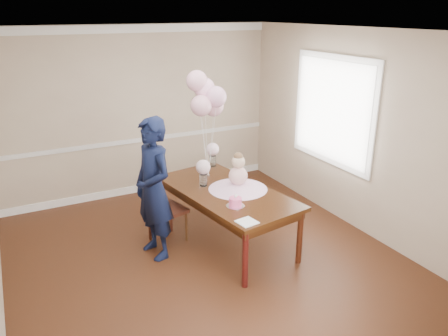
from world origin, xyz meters
TOP-DOWN VIEW (x-y plane):
  - floor at (0.00, 0.00)m, footprint 4.50×5.00m
  - ceiling at (0.00, 0.00)m, footprint 4.50×5.00m
  - wall_back at (0.00, 2.50)m, footprint 4.50×0.02m
  - wall_front at (0.00, -2.50)m, footprint 4.50×0.02m
  - wall_right at (2.25, 0.00)m, footprint 0.02×5.00m
  - chair_rail_trim at (0.00, 2.49)m, footprint 4.50×0.02m
  - crown_molding at (0.00, 2.49)m, footprint 4.50×0.02m
  - baseboard_trim at (0.00, 2.49)m, footprint 4.50×0.02m
  - window_frame at (2.23, 0.50)m, footprint 0.02×1.66m
  - window_blinds at (2.21, 0.50)m, footprint 0.01×1.50m
  - dining_table_top at (0.42, 0.31)m, footprint 1.29×2.12m
  - table_apron at (0.42, 0.31)m, footprint 1.17×2.00m
  - table_leg_fl at (0.15, -0.65)m, footprint 0.08×0.08m
  - table_leg_fr at (0.98, -0.53)m, footprint 0.08×0.08m
  - table_leg_bl at (-0.13, 1.15)m, footprint 0.08×0.08m
  - table_leg_br at (0.70, 1.28)m, footprint 0.08×0.08m
  - baby_skirt at (0.58, 0.29)m, footprint 0.86×0.86m
  - baby_torso at (0.58, 0.29)m, footprint 0.24×0.24m
  - baby_head at (0.58, 0.29)m, footprint 0.17×0.17m
  - baby_hair at (0.58, 0.29)m, footprint 0.12×0.12m
  - cake_platter at (0.29, -0.16)m, footprint 0.25×0.25m
  - birthday_cake at (0.29, -0.16)m, footprint 0.17×0.17m
  - cake_flower_a at (0.29, -0.16)m, footprint 0.03×0.03m
  - cake_flower_b at (0.32, -0.14)m, footprint 0.03×0.03m
  - rose_vase_near at (0.23, 0.58)m, footprint 0.11×0.11m
  - roses_near at (0.23, 0.58)m, footprint 0.19×0.19m
  - rose_vase_far at (0.67, 1.20)m, footprint 0.11×0.11m
  - roses_far at (0.67, 1.20)m, footprint 0.19×0.19m
  - napkin at (0.21, -0.58)m, footprint 0.23×0.23m
  - balloon_weight at (0.44, 0.87)m, footprint 0.05×0.05m
  - balloon_a at (0.34, 0.85)m, footprint 0.28×0.28m
  - balloon_b at (0.54, 0.83)m, footprint 0.28×0.28m
  - balloon_c at (0.44, 0.97)m, footprint 0.28×0.28m
  - balloon_d at (0.34, 0.97)m, footprint 0.28×0.28m
  - balloon_e at (0.57, 0.97)m, footprint 0.28×0.28m
  - balloon_ribbon_a at (0.39, 0.86)m, footprint 0.09×0.02m
  - balloon_ribbon_b at (0.49, 0.85)m, footprint 0.11×0.04m
  - balloon_ribbon_c at (0.44, 0.92)m, footprint 0.01×0.10m
  - balloon_ribbon_d at (0.39, 0.92)m, footprint 0.10×0.09m
  - balloon_ribbon_e at (0.50, 0.92)m, footprint 0.13×0.09m
  - dining_chair_seat at (-0.23, 0.72)m, footprint 0.52×0.52m
  - chair_leg_fl at (-0.36, 0.51)m, footprint 0.05×0.05m
  - chair_leg_fr at (-0.02, 0.60)m, footprint 0.05×0.05m
  - chair_leg_bl at (-0.44, 0.85)m, footprint 0.05×0.05m
  - chair_leg_br at (-0.11, 0.94)m, footprint 0.05×0.05m
  - chair_back_post_l at (-0.38, 0.51)m, footprint 0.05×0.05m
  - chair_back_post_r at (-0.46, 0.84)m, footprint 0.05×0.05m
  - chair_slat_low at (-0.42, 0.68)m, footprint 0.12×0.38m
  - chair_slat_mid at (-0.42, 0.68)m, footprint 0.12×0.38m
  - chair_slat_top at (-0.42, 0.68)m, footprint 0.12×0.38m
  - woman at (-0.48, 0.46)m, footprint 0.54×0.71m

SIDE VIEW (x-z plane):
  - floor at x=0.00m, z-range 0.00..0.00m
  - baseboard_trim at x=0.00m, z-range 0.00..0.12m
  - chair_leg_fl at x=-0.36m, z-range 0.00..0.41m
  - chair_leg_fr at x=-0.02m, z-range 0.00..0.41m
  - chair_leg_bl at x=-0.44m, z-range 0.00..0.41m
  - chair_leg_br at x=-0.11m, z-range 0.00..0.41m
  - table_leg_fl at x=0.15m, z-range 0.00..0.70m
  - table_leg_fr at x=0.98m, z-range 0.00..0.70m
  - table_leg_bl at x=-0.13m, z-range 0.00..0.70m
  - table_leg_br at x=0.70m, z-range 0.00..0.70m
  - dining_chair_seat at x=-0.23m, z-range 0.41..0.46m
  - chair_slat_low at x=-0.42m, z-range 0.57..0.62m
  - table_apron at x=0.42m, z-range 0.60..0.70m
  - chair_back_post_l at x=-0.38m, z-range 0.44..0.98m
  - chair_back_post_r at x=-0.46m, z-range 0.44..0.98m
  - dining_table_top at x=0.42m, z-range 0.70..0.75m
  - cake_platter at x=0.29m, z-range 0.75..0.75m
  - napkin at x=0.21m, z-range 0.75..0.76m
  - chair_slat_mid at x=-0.42m, z-range 0.73..0.78m
  - balloon_weight at x=0.44m, z-range 0.75..0.77m
  - baby_skirt at x=0.58m, z-range 0.75..0.84m
  - birthday_cake at x=0.29m, z-range 0.75..0.85m
  - rose_vase_near at x=0.23m, z-range 0.75..0.90m
  - rose_vase_far at x=0.67m, z-range 0.75..0.90m
  - cake_flower_a at x=0.29m, z-range 0.85..0.88m
  - cake_flower_b at x=0.32m, z-range 0.85..0.88m
  - woman at x=-0.48m, z-range 0.00..1.76m
  - chair_rail_trim at x=0.00m, z-range 0.86..0.94m
  - chair_slat_top at x=-0.42m, z-range 0.88..0.93m
  - baby_torso at x=0.58m, z-range 0.80..1.04m
  - roses_near at x=0.23m, z-range 0.91..1.10m
  - roses_far at x=0.67m, z-range 0.91..1.10m
  - baby_head at x=0.58m, z-range 1.03..1.20m
  - balloon_ribbon_e at x=0.50m, z-range 0.76..1.53m
  - baby_hair at x=0.58m, z-range 1.11..1.23m
  - balloon_ribbon_a at x=0.39m, z-range 0.76..1.59m
  - balloon_ribbon_b at x=0.49m, z-range 0.76..1.69m
  - balloon_ribbon_c at x=0.44m, z-range 0.76..1.79m
  - balloon_ribbon_d at x=0.39m, z-range 0.76..1.88m
  - wall_back at x=0.00m, z-range 0.00..2.70m
  - wall_front at x=0.00m, z-range 0.00..2.70m
  - wall_right at x=2.25m, z-range 0.00..2.70m
  - window_frame at x=2.23m, z-range 0.77..2.33m
  - window_blinds at x=2.21m, z-range 0.85..2.25m
  - balloon_e at x=0.57m, z-range 1.55..1.83m
  - balloon_a at x=0.34m, z-range 1.60..1.88m
  - balloon_b at x=0.54m, z-range 1.70..1.98m
  - balloon_c at x=0.44m, z-range 1.80..2.08m
  - balloon_d at x=0.34m, z-range 1.90..2.18m
  - crown_molding at x=0.00m, z-range 2.57..2.69m
  - ceiling at x=0.00m, z-range 2.69..2.71m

